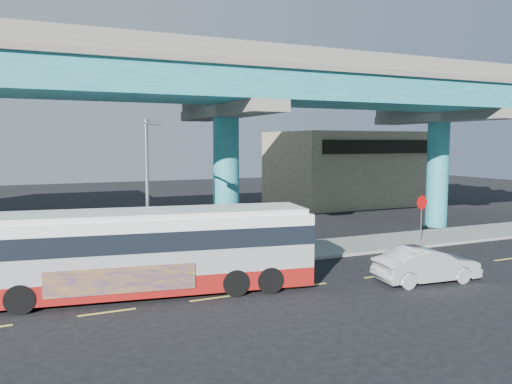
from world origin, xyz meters
name	(u,v)px	position (x,y,z in m)	size (l,w,h in m)	color
ground	(302,284)	(0.00, 0.00, 0.00)	(120.00, 120.00, 0.00)	black
sidewalk	(250,256)	(0.00, 5.50, 0.07)	(70.00, 4.00, 0.15)	gray
lane_markings	(305,286)	(0.00, -0.30, 0.01)	(58.00, 0.12, 0.01)	#D8C64C
viaduct	(225,87)	(0.00, 9.11, 9.14)	(52.00, 12.40, 11.70)	#216D7F
building_beige	(348,168)	(18.00, 22.98, 3.51)	(14.00, 10.23, 7.00)	tan
transit_bus	(149,248)	(-6.13, 1.30, 1.82)	(13.17, 4.69, 3.32)	maroon
sedan	(427,265)	(5.02, -1.91, 0.75)	(4.72, 2.03, 1.51)	#AAABAF
parked_car	(51,260)	(-9.64, 5.67, 0.74)	(3.58, 1.70, 1.18)	#302F35
street_lamp	(149,173)	(-5.62, 3.47, 4.65)	(0.50, 2.28, 6.84)	gray
stop_sign	(422,208)	(10.24, 4.18, 2.18)	(0.84, 0.12, 2.79)	gray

